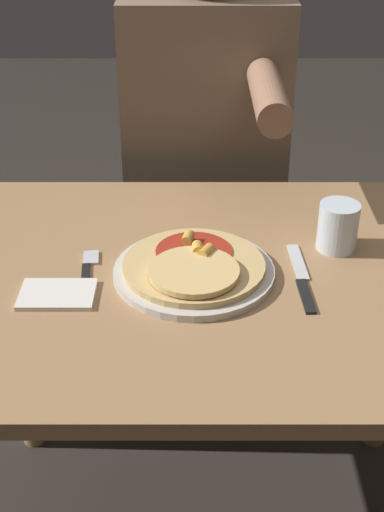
{
  "coord_description": "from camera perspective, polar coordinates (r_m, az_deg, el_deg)",
  "views": [
    {
      "loc": [
        -0.03,
        -1.07,
        1.42
      ],
      "look_at": [
        -0.03,
        -0.01,
        0.78
      ],
      "focal_mm": 50.0,
      "sensor_mm": 36.0,
      "label": 1
    }
  ],
  "objects": [
    {
      "name": "drinking_glass",
      "position": [
        1.35,
        11.44,
        2.34
      ],
      "size": [
        0.08,
        0.08,
        0.09
      ],
      "color": "silver",
      "rests_on": "dining_table"
    },
    {
      "name": "fork",
      "position": [
        1.28,
        -8.51,
        -1.36
      ],
      "size": [
        0.03,
        0.18,
        0.0
      ],
      "color": "black",
      "rests_on": "dining_table"
    },
    {
      "name": "pizza",
      "position": [
        1.24,
        0.01,
        -0.77
      ],
      "size": [
        0.25,
        0.25,
        0.04
      ],
      "color": "tan",
      "rests_on": "plate"
    },
    {
      "name": "knife",
      "position": [
        1.26,
        8.61,
        -1.76
      ],
      "size": [
        0.03,
        0.22,
        0.0
      ],
      "color": "black",
      "rests_on": "dining_table"
    },
    {
      "name": "person_diner",
      "position": [
        1.79,
        1.1,
        9.49
      ],
      "size": [
        0.4,
        0.52,
        1.28
      ],
      "color": "#2D2D38",
      "rests_on": "ground_plane"
    },
    {
      "name": "napkin",
      "position": [
        1.23,
        -10.88,
        -3.04
      ],
      "size": [
        0.13,
        0.09,
        0.01
      ],
      "color": "silver",
      "rests_on": "dining_table"
    },
    {
      "name": "plate",
      "position": [
        1.26,
        0.0,
        -1.29
      ],
      "size": [
        0.29,
        0.29,
        0.01
      ],
      "color": "beige",
      "rests_on": "dining_table"
    },
    {
      "name": "dining_table",
      "position": [
        1.34,
        1.25,
        -5.89
      ],
      "size": [
        1.03,
        0.75,
        0.74
      ],
      "color": "#9E754C",
      "rests_on": "ground_plane"
    }
  ]
}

